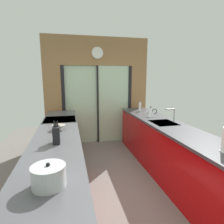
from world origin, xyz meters
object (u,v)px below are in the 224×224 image
Objects in this scene: mixing_bowl at (59,127)px; soap_bottle at (140,107)px; stock_pot at (49,176)px; kettle at (151,112)px; oven_range at (61,142)px; knife_block at (56,135)px.

mixing_bowl is 0.82× the size of soap_bottle.
kettle is at bearing 50.14° from stock_pot.
stock_pot is at bearing -90.00° from mixing_bowl.
stock_pot is at bearing -129.86° from kettle.
stock_pot is at bearing -89.54° from oven_range.
kettle is (1.78, 1.21, -0.02)m from knife_block.
knife_block is (0.02, -1.36, 0.57)m from oven_range.
oven_range is at bearing -166.35° from soap_bottle.
kettle is (1.80, -0.15, 0.56)m from oven_range.
knife_block is at bearing -145.90° from kettle.
soap_bottle is (1.80, 0.44, 0.57)m from oven_range.
oven_range is at bearing 90.78° from knife_block.
mixing_bowl is at bearing -145.70° from soap_bottle.
soap_bottle is at bearing 45.27° from knife_block.
oven_range is at bearing 90.46° from stock_pot.
stock_pot is at bearing -123.16° from soap_bottle.
knife_block is 2.53m from soap_bottle.
stock_pot is (0.02, -2.29, 0.54)m from oven_range.
mixing_bowl is 0.74× the size of knife_block.
oven_range is at bearing 91.36° from mixing_bowl.
kettle is at bearing 34.10° from knife_block.
soap_bottle is at bearing 34.30° from mixing_bowl.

